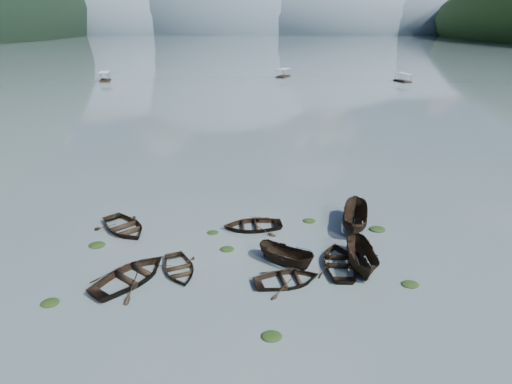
{
  "coord_description": "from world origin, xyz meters",
  "views": [
    {
      "loc": [
        -0.15,
        -17.71,
        14.42
      ],
      "look_at": [
        0.0,
        12.0,
        2.0
      ],
      "focal_mm": 28.0,
      "sensor_mm": 36.0,
      "label": 1
    }
  ],
  "objects_px": {
    "rowboat_0": "(179,271)",
    "rowboat_3": "(340,265)",
    "pontoon_left": "(105,81)",
    "pontoon_centre": "(283,77)"
  },
  "relations": [
    {
      "from": "rowboat_0",
      "to": "pontoon_left",
      "type": "distance_m",
      "value": 101.47
    },
    {
      "from": "rowboat_3",
      "to": "rowboat_0",
      "type": "bearing_deg",
      "value": 5.89
    },
    {
      "from": "rowboat_0",
      "to": "rowboat_3",
      "type": "relative_size",
      "value": 0.86
    },
    {
      "from": "rowboat_3",
      "to": "pontoon_centre",
      "type": "xyz_separation_m",
      "value": [
        3.38,
        103.03,
        0.0
      ]
    },
    {
      "from": "rowboat_0",
      "to": "pontoon_centre",
      "type": "xyz_separation_m",
      "value": [
        13.71,
        103.66,
        0.0
      ]
    },
    {
      "from": "rowboat_3",
      "to": "pontoon_centre",
      "type": "height_order",
      "value": "pontoon_centre"
    },
    {
      "from": "rowboat_0",
      "to": "pontoon_left",
      "type": "bearing_deg",
      "value": 89.88
    },
    {
      "from": "rowboat_0",
      "to": "pontoon_centre",
      "type": "distance_m",
      "value": 104.56
    },
    {
      "from": "rowboat_3",
      "to": "pontoon_centre",
      "type": "bearing_deg",
      "value": -89.49
    },
    {
      "from": "rowboat_0",
      "to": "pontoon_left",
      "type": "relative_size",
      "value": 0.62
    }
  ]
}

